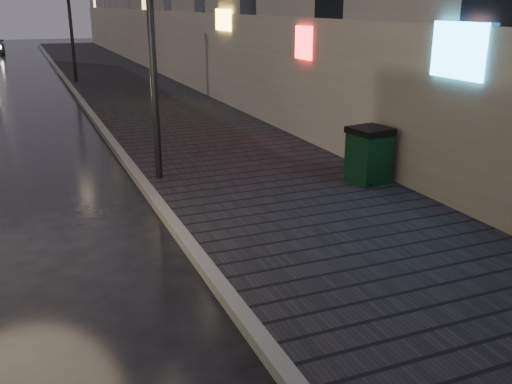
{
  "coord_description": "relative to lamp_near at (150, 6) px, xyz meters",
  "views": [
    {
      "loc": [
        -0.58,
        -5.03,
        3.53
      ],
      "look_at": [
        2.51,
        2.44,
        0.85
      ],
      "focal_mm": 40.0,
      "sensor_mm": 36.0,
      "label": 1
    }
  ],
  "objects": [
    {
      "name": "ground",
      "position": [
        -1.85,
        -6.0,
        -3.49
      ],
      "size": [
        120.0,
        120.0,
        0.0
      ],
      "primitive_type": "plane",
      "color": "black",
      "rests_on": "ground"
    },
    {
      "name": "sidewalk",
      "position": [
        2.05,
        15.0,
        -3.41
      ],
      "size": [
        4.6,
        58.0,
        0.15
      ],
      "primitive_type": "cube",
      "color": "black",
      "rests_on": "ground"
    },
    {
      "name": "curb",
      "position": [
        -0.35,
        15.0,
        -3.41
      ],
      "size": [
        0.2,
        58.0,
        0.15
      ],
      "primitive_type": "cube",
      "color": "slate",
      "rests_on": "ground"
    },
    {
      "name": "lamp_near",
      "position": [
        0.0,
        0.0,
        0.0
      ],
      "size": [
        0.36,
        0.36,
        5.28
      ],
      "color": "black",
      "rests_on": "sidewalk"
    },
    {
      "name": "lamp_far",
      "position": [
        0.0,
        16.0,
        0.0
      ],
      "size": [
        0.36,
        0.36,
        5.28
      ],
      "color": "black",
      "rests_on": "sidewalk"
    },
    {
      "name": "trash_bin",
      "position": [
        3.76,
        -1.86,
        -2.78
      ],
      "size": [
        0.82,
        0.82,
        1.1
      ],
      "rotation": [
        0.0,
        0.0,
        0.15
      ],
      "color": "black",
      "rests_on": "sidewalk"
    }
  ]
}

